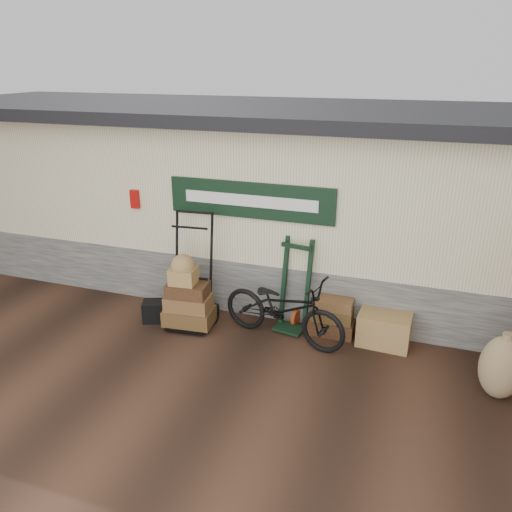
{
  "coord_description": "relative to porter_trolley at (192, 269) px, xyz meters",
  "views": [
    {
      "loc": [
        2.13,
        -5.9,
        3.91
      ],
      "look_at": [
        -0.19,
        0.9,
        1.09
      ],
      "focal_mm": 35.0,
      "sensor_mm": 36.0,
      "label": 1
    }
  ],
  "objects": [
    {
      "name": "ground",
      "position": [
        1.09,
        -0.48,
        -0.91
      ],
      "size": [
        80.0,
        80.0,
        0.0
      ],
      "primitive_type": "plane",
      "color": "black",
      "rests_on": "ground"
    },
    {
      "name": "station_building",
      "position": [
        1.09,
        2.26,
        0.71
      ],
      "size": [
        14.4,
        4.1,
        3.2
      ],
      "color": "#4C4C47",
      "rests_on": "ground"
    },
    {
      "name": "porter_trolley",
      "position": [
        0.0,
        0.0,
        0.0
      ],
      "size": [
        0.97,
        0.76,
        1.81
      ],
      "primitive_type": null,
      "rotation": [
        0.0,
        0.0,
        0.09
      ],
      "color": "black",
      "rests_on": "ground"
    },
    {
      "name": "green_barrow",
      "position": [
        1.56,
        0.33,
        -0.19
      ],
      "size": [
        0.59,
        0.53,
        1.44
      ],
      "primitive_type": null,
      "rotation": [
        0.0,
        0.0,
        -0.19
      ],
      "color": "black",
      "rests_on": "ground"
    },
    {
      "name": "suitcase_stack",
      "position": [
        2.15,
        0.37,
        -0.61
      ],
      "size": [
        0.68,
        0.43,
        0.6
      ],
      "primitive_type": null,
      "rotation": [
        0.0,
        0.0,
        -0.01
      ],
      "color": "#351A10",
      "rests_on": "ground"
    },
    {
      "name": "wicker_hamper",
      "position": [
        2.94,
        0.28,
        -0.66
      ],
      "size": [
        0.77,
        0.52,
        0.49
      ],
      "primitive_type": "cube",
      "rotation": [
        0.0,
        0.0,
        -0.05
      ],
      "color": "olive",
      "rests_on": "ground"
    },
    {
      "name": "black_trunk",
      "position": [
        -0.62,
        -0.18,
        -0.74
      ],
      "size": [
        0.42,
        0.39,
        0.34
      ],
      "primitive_type": "cube",
      "rotation": [
        0.0,
        0.0,
        0.36
      ],
      "color": "black",
      "rests_on": "ground"
    },
    {
      "name": "bicycle",
      "position": [
        1.5,
        -0.06,
        -0.33
      ],
      "size": [
        1.11,
        2.08,
        1.15
      ],
      "primitive_type": "imported",
      "rotation": [
        0.0,
        0.0,
        1.35
      ],
      "color": "black",
      "rests_on": "ground"
    },
    {
      "name": "burlap_sack_left",
      "position": [
        4.4,
        -0.53,
        -0.49
      ],
      "size": [
        0.62,
        0.55,
        0.84
      ],
      "primitive_type": "ellipsoid",
      "rotation": [
        0.0,
        0.0,
        -0.24
      ],
      "color": "brown",
      "rests_on": "ground"
    }
  ]
}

